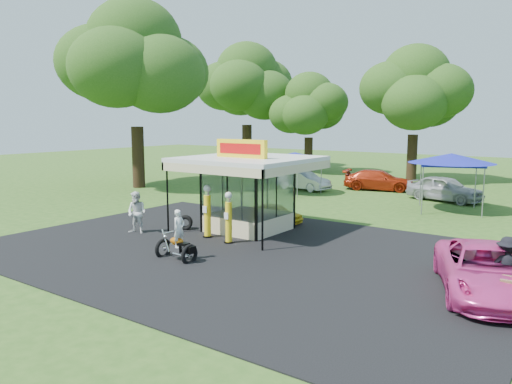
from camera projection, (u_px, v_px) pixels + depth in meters
ground at (210, 264)px, 17.59m from camera, size 120.00×120.00×0.00m
asphalt_apron at (244, 251)px, 19.19m from camera, size 20.00×14.00×0.04m
gas_station_kiosk at (248, 192)px, 22.50m from camera, size 5.40×5.40×4.18m
gas_pump_left at (207, 213)px, 21.27m from camera, size 0.43×0.43×2.30m
gas_pump_right at (229, 219)px, 20.28m from camera, size 0.40×0.40×2.15m
motorcycle at (178, 240)px, 17.89m from camera, size 1.65×0.82×1.94m
spare_tires at (185, 223)px, 22.89m from camera, size 0.88×0.76×0.71m
a_frame_sign at (512, 297)px, 12.82m from camera, size 0.58×0.52×1.01m
kiosk_car at (275, 213)px, 24.46m from camera, size 2.82×1.13×0.96m
pink_sedan at (486, 271)px, 14.35m from camera, size 4.20×5.81×1.47m
spectator_west at (137, 213)px, 22.08m from camera, size 1.05×0.90×1.89m
spectator_east_a at (507, 267)px, 14.17m from camera, size 1.21×0.78×1.77m
bg_car_a at (303, 181)px, 35.87m from camera, size 4.24×2.00×1.34m
bg_car_b at (379, 180)px, 35.71m from camera, size 5.30×3.08×1.44m
bg_car_c at (445, 189)px, 30.91m from camera, size 4.94×2.88×1.58m
tent_west at (295, 156)px, 33.91m from camera, size 4.04×4.04×2.82m
tent_east at (451, 159)px, 27.26m from camera, size 4.59×4.59×3.21m
oak_far_a at (247, 90)px, 50.96m from camera, size 10.57×10.57×12.53m
oak_far_b at (309, 110)px, 46.79m from camera, size 7.73×7.73×9.22m
oak_far_c at (415, 97)px, 40.25m from camera, size 9.13×9.13×10.76m
oak_near at (135, 73)px, 36.12m from camera, size 11.58×11.58×13.33m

